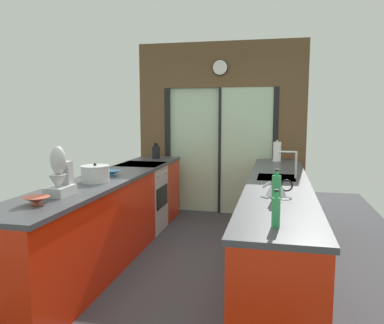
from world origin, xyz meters
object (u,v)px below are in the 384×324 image
(mixing_bowl_far, at_px, (112,173))
(soap_bottle_near, at_px, (276,211))
(mixing_bowl_near, at_px, (36,200))
(oven_range, at_px, (142,197))
(kettle, at_px, (277,186))
(paper_towel_roll, at_px, (277,152))
(stand_mixer, at_px, (60,177))
(stock_pot, at_px, (95,174))
(knife_block, at_px, (156,152))
(soap_bottle_far, at_px, (276,187))

(mixing_bowl_far, distance_m, soap_bottle_near, 2.37)
(mixing_bowl_near, bearing_deg, oven_range, 90.45)
(kettle, bearing_deg, paper_towel_roll, 90.04)
(stand_mixer, bearing_deg, paper_towel_roll, 56.59)
(soap_bottle_near, height_order, paper_towel_roll, paper_towel_roll)
(stock_pot, height_order, kettle, stock_pot)
(knife_block, relative_size, soap_bottle_near, 1.05)
(kettle, relative_size, soap_bottle_far, 1.01)
(soap_bottle_far, relative_size, paper_towel_roll, 0.83)
(soap_bottle_near, xyz_separation_m, paper_towel_roll, (0.00, 3.22, 0.04))
(stand_mixer, distance_m, soap_bottle_near, 1.85)
(oven_range, bearing_deg, stand_mixer, -89.48)
(soap_bottle_near, xyz_separation_m, soap_bottle_far, (-0.00, 0.72, 0.01))
(mixing_bowl_near, distance_m, mixing_bowl_far, 1.37)
(oven_range, height_order, stock_pot, stock_pot)
(stand_mixer, relative_size, kettle, 1.64)
(paper_towel_roll, bearing_deg, stock_pot, -130.88)
(stock_pot, xyz_separation_m, soap_bottle_near, (1.78, -1.16, 0.01))
(kettle, bearing_deg, mixing_bowl_far, 160.17)
(mixing_bowl_far, distance_m, paper_towel_roll, 2.44)
(stand_mixer, xyz_separation_m, paper_towel_roll, (1.78, 2.70, -0.02))
(mixing_bowl_near, relative_size, stand_mixer, 0.48)
(oven_range, xyz_separation_m, soap_bottle_near, (1.80, -2.54, 0.56))
(oven_range, xyz_separation_m, mixing_bowl_near, (0.02, -2.36, 0.50))
(mixing_bowl_far, relative_size, soap_bottle_near, 0.87)
(oven_range, distance_m, knife_block, 0.83)
(kettle, bearing_deg, stock_pot, 172.13)
(mixing_bowl_near, height_order, stock_pot, stock_pot)
(soap_bottle_far, xyz_separation_m, paper_towel_roll, (0.00, 2.50, 0.03))
(stand_mixer, xyz_separation_m, soap_bottle_far, (1.78, 0.20, -0.05))
(mixing_bowl_far, relative_size, soap_bottle_far, 0.80)
(kettle, xyz_separation_m, paper_towel_roll, (-0.00, 2.30, 0.06))
(stock_pot, xyz_separation_m, soap_bottle_far, (1.78, -0.44, 0.02))
(oven_range, relative_size, soap_bottle_near, 3.93)
(mixing_bowl_near, distance_m, stand_mixer, 0.35)
(stock_pot, height_order, soap_bottle_far, soap_bottle_far)
(kettle, bearing_deg, knife_block, 128.55)
(kettle, relative_size, soap_bottle_near, 1.09)
(mixing_bowl_far, height_order, stock_pot, stock_pot)
(mixing_bowl_far, bearing_deg, stock_pot, -90.00)
(mixing_bowl_far, xyz_separation_m, stand_mixer, (0.00, -1.04, 0.13))
(mixing_bowl_far, bearing_deg, knife_block, 90.00)
(soap_bottle_far, height_order, paper_towel_roll, paper_towel_roll)
(stand_mixer, distance_m, kettle, 1.83)
(knife_block, bearing_deg, paper_towel_roll, 2.15)
(paper_towel_roll, bearing_deg, stand_mixer, -123.41)
(knife_block, xyz_separation_m, stock_pot, (0.00, -1.99, -0.01))
(mixing_bowl_near, distance_m, soap_bottle_far, 1.86)
(oven_range, relative_size, mixing_bowl_near, 4.61)
(mixing_bowl_far, xyz_separation_m, paper_towel_roll, (1.78, 1.66, 0.11))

